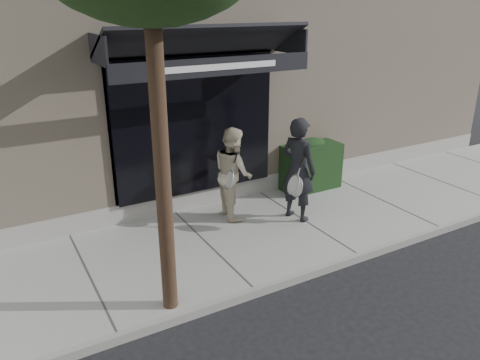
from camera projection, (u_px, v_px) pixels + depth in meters
ground at (302, 225)px, 8.97m from camera, size 80.00×80.00×0.00m
sidewalk at (302, 222)px, 8.95m from camera, size 20.00×3.00×0.12m
curb at (359, 257)px, 7.69m from camera, size 20.00×0.10×0.14m
building_facade at (191, 54)px, 12.01m from camera, size 14.30×8.04×5.64m
hedge at (310, 164)px, 10.26m from camera, size 1.30×0.70×1.14m
pedestrian_front at (298, 170)px, 8.63m from camera, size 0.76×0.89×1.96m
pedestrian_back at (233, 173)px, 8.80m from camera, size 0.77×0.93×1.74m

